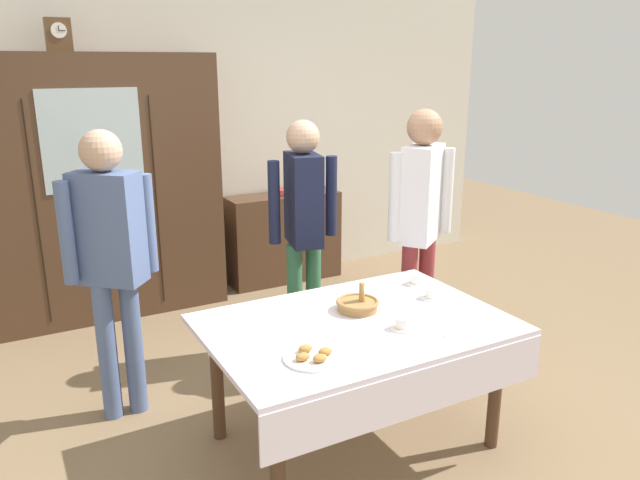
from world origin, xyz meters
TOP-DOWN VIEW (x-y plane):
  - ground_plane at (0.00, 0.00)m, footprint 12.00×12.00m
  - back_wall at (0.00, 2.65)m, footprint 6.40×0.10m
  - dining_table at (0.00, -0.24)m, footprint 1.58×1.08m
  - wall_cabinet at (-0.90, 2.35)m, footprint 2.02×0.46m
  - mantel_clock at (-1.03, 2.35)m, footprint 0.18×0.11m
  - bookshelf_low at (0.80, 2.41)m, footprint 1.09×0.35m
  - book_stack at (0.80, 2.41)m, footprint 0.14×0.22m
  - tea_cup_near_left at (0.63, 0.11)m, footprint 0.13×0.13m
  - tea_cup_mid_left at (0.16, -0.39)m, footprint 0.13×0.13m
  - tea_cup_far_left at (0.56, -0.12)m, footprint 0.13×0.13m
  - bread_basket at (0.09, -0.07)m, footprint 0.24×0.24m
  - pastry_plate at (-0.40, -0.46)m, footprint 0.28×0.28m
  - spoon_front_edge at (0.27, -0.57)m, footprint 0.12×0.02m
  - spoon_mid_right at (0.64, -0.31)m, footprint 0.12×0.02m
  - person_behind_table_right at (-1.06, 0.71)m, footprint 0.52×0.39m
  - person_behind_table_left at (0.93, 0.48)m, footprint 0.52×0.37m
  - person_near_right_end at (0.26, 0.92)m, footprint 0.52×0.40m

SIDE VIEW (x-z plane):
  - ground_plane at x=0.00m, z-range 0.00..0.00m
  - bookshelf_low at x=0.80m, z-range 0.00..0.85m
  - dining_table at x=0.00m, z-range 0.27..1.00m
  - spoon_front_edge at x=0.27m, z-range 0.73..0.74m
  - spoon_mid_right at x=0.64m, z-range 0.73..0.74m
  - pastry_plate at x=-0.40m, z-range 0.72..0.77m
  - tea_cup_far_left at x=0.56m, z-range 0.73..0.79m
  - tea_cup_near_left at x=0.63m, z-range 0.73..0.79m
  - tea_cup_mid_left at x=0.16m, z-range 0.73..0.79m
  - bread_basket at x=0.09m, z-range 0.68..0.85m
  - book_stack at x=0.80m, z-range 0.85..0.90m
  - person_near_right_end at x=0.26m, z-range 0.19..1.88m
  - person_behind_table_right at x=-1.06m, z-range 0.19..1.91m
  - wall_cabinet at x=-0.90m, z-range 0.00..2.13m
  - person_behind_table_left at x=0.93m, z-range 0.20..1.97m
  - back_wall at x=0.00m, z-range 0.00..2.70m
  - mantel_clock at x=-1.03m, z-range 2.13..2.37m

